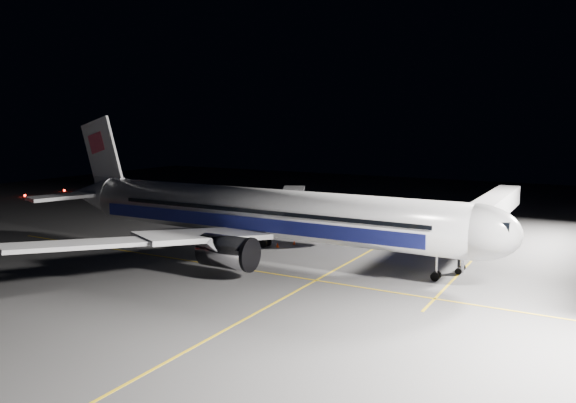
{
  "coord_description": "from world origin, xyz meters",
  "views": [
    {
      "loc": [
        34.48,
        -55.03,
        15.92
      ],
      "look_at": [
        0.61,
        4.91,
        6.0
      ],
      "focal_mm": 35.0,
      "sensor_mm": 36.0,
      "label": 1
    }
  ],
  "objects_px": {
    "baggage_tug": "(247,226)",
    "safety_cone_c": "(228,241)",
    "safety_cone_b": "(294,242)",
    "safety_cone_a": "(278,245)",
    "jet_bridge": "(487,212)",
    "airliner": "(255,213)"
  },
  "relations": [
    {
      "from": "baggage_tug",
      "to": "safety_cone_c",
      "type": "distance_m",
      "value": 7.8
    },
    {
      "from": "baggage_tug",
      "to": "safety_cone_b",
      "type": "relative_size",
      "value": 5.62
    },
    {
      "from": "baggage_tug",
      "to": "safety_cone_a",
      "type": "height_order",
      "value": "baggage_tug"
    },
    {
      "from": "safety_cone_a",
      "to": "baggage_tug",
      "type": "bearing_deg",
      "value": 143.66
    },
    {
      "from": "jet_bridge",
      "to": "airliner",
      "type": "bearing_deg",
      "value": -141.96
    },
    {
      "from": "jet_bridge",
      "to": "baggage_tug",
      "type": "height_order",
      "value": "jet_bridge"
    },
    {
      "from": "safety_cone_a",
      "to": "safety_cone_c",
      "type": "relative_size",
      "value": 1.21
    },
    {
      "from": "safety_cone_c",
      "to": "baggage_tug",
      "type": "bearing_deg",
      "value": 104.31
    },
    {
      "from": "airliner",
      "to": "safety_cone_b",
      "type": "bearing_deg",
      "value": 80.93
    },
    {
      "from": "safety_cone_c",
      "to": "airliner",
      "type": "bearing_deg",
      "value": -30.01
    },
    {
      "from": "jet_bridge",
      "to": "safety_cone_b",
      "type": "height_order",
      "value": "jet_bridge"
    },
    {
      "from": "jet_bridge",
      "to": "safety_cone_c",
      "type": "bearing_deg",
      "value": -154.9
    },
    {
      "from": "safety_cone_a",
      "to": "safety_cone_b",
      "type": "distance_m",
      "value": 2.72
    },
    {
      "from": "baggage_tug",
      "to": "safety_cone_b",
      "type": "xyz_separation_m",
      "value": [
        10.03,
        -4.11,
        -0.61
      ]
    },
    {
      "from": "safety_cone_b",
      "to": "safety_cone_c",
      "type": "height_order",
      "value": "safety_cone_b"
    },
    {
      "from": "airliner",
      "to": "safety_cone_b",
      "type": "relative_size",
      "value": 112.23
    },
    {
      "from": "jet_bridge",
      "to": "safety_cone_a",
      "type": "xyz_separation_m",
      "value": [
        -22.92,
        -13.14,
        -4.26
      ]
    },
    {
      "from": "airliner",
      "to": "safety_cone_b",
      "type": "height_order",
      "value": "airliner"
    },
    {
      "from": "airliner",
      "to": "safety_cone_c",
      "type": "relative_size",
      "value": 116.99
    },
    {
      "from": "safety_cone_b",
      "to": "airliner",
      "type": "bearing_deg",
      "value": -99.07
    },
    {
      "from": "airliner",
      "to": "safety_cone_a",
      "type": "relative_size",
      "value": 96.34
    },
    {
      "from": "safety_cone_c",
      "to": "safety_cone_a",
      "type": "bearing_deg",
      "value": 7.33
    }
  ]
}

